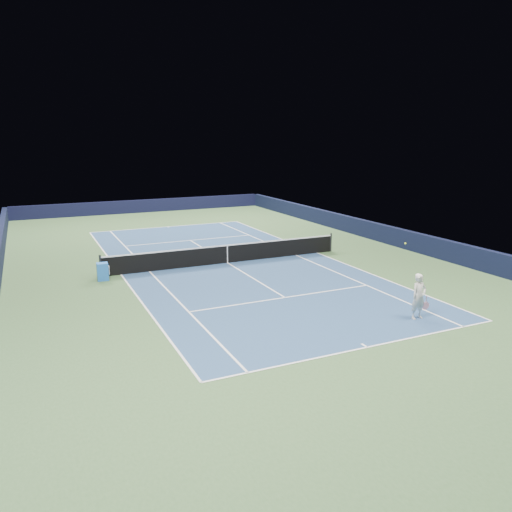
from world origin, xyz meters
name	(u,v)px	position (x,y,z in m)	size (l,w,h in m)	color
ground	(227,263)	(0.00, 0.00, 0.00)	(40.00, 40.00, 0.00)	#36552E
wall_far	(143,206)	(0.00, 19.82, 0.55)	(22.00, 0.35, 1.10)	black
wall_right	(392,236)	(10.82, 0.00, 0.55)	(0.35, 40.00, 1.10)	black
court_surface	(227,263)	(0.00, 0.00, 0.00)	(10.97, 23.77, 0.01)	navy
baseline_far	(168,227)	(0.00, 11.88, 0.01)	(10.97, 0.08, 0.00)	white
baseline_near	(367,347)	(0.00, -11.88, 0.01)	(10.97, 0.08, 0.00)	white
sideline_doubles_right	(317,253)	(5.49, 0.00, 0.01)	(0.08, 23.77, 0.00)	white
sideline_doubles_left	(121,275)	(-5.49, 0.00, 0.01)	(0.08, 23.77, 0.00)	white
sideline_singles_right	(296,255)	(4.12, 0.00, 0.01)	(0.08, 23.77, 0.00)	white
sideline_singles_left	(149,271)	(-4.12, 0.00, 0.01)	(0.08, 23.77, 0.00)	white
service_line_far	(190,240)	(0.00, 6.40, 0.01)	(8.23, 0.08, 0.00)	white
service_line_near	(285,298)	(0.00, -6.40, 0.01)	(8.23, 0.08, 0.00)	white
center_service_line	(227,263)	(0.00, 0.00, 0.01)	(0.08, 12.80, 0.00)	white
center_mark_far	(168,227)	(0.00, 11.73, 0.01)	(0.08, 0.30, 0.00)	white
center_mark_near	(364,345)	(0.00, -11.73, 0.01)	(0.08, 0.30, 0.00)	white
tennis_net	(227,254)	(0.00, 0.00, 0.50)	(12.90, 0.10, 1.07)	black
sponsor_cube	(103,272)	(-6.40, -0.58, 0.41)	(0.58, 0.49, 0.81)	blue
tennis_player	(419,296)	(3.23, -10.56, 0.84)	(0.78, 1.24, 2.62)	silver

